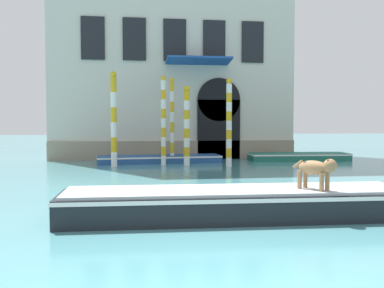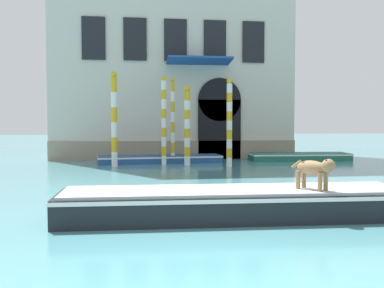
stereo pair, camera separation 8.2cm
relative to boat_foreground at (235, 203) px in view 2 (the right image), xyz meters
The scene contains 10 objects.
palazzo_left 19.27m from the boat_foreground, 89.35° to the left, with size 13.06×7.40×17.74m.
boat_foreground is the anchor object (origin of this frame).
dog_on_deck 1.82m from the boat_foreground, 14.02° to the right, with size 0.67×0.91×0.69m.
boat_moored_near_palazzo 12.63m from the boat_foreground, 93.41° to the left, with size 6.07×1.90×0.36m.
boat_moored_far 14.43m from the boat_foreground, 63.33° to the left, with size 5.18×1.93×0.37m.
mooring_pole_0 11.53m from the boat_foreground, 93.23° to the left, with size 0.23×0.23×4.11m.
mooring_pole_1 10.65m from the boat_foreground, 77.98° to the left, with size 0.26×0.26×3.93m.
mooring_pole_2 12.51m from the boat_foreground, 90.64° to the left, with size 0.20×0.20×4.14m.
mooring_pole_3 11.46m from the boat_foreground, 104.75° to the left, with size 0.28×0.28×4.22m.
mooring_pole_4 11.15m from the boat_foreground, 87.95° to the left, with size 0.28×0.28×3.65m.
Camera 2 is at (-0.88, -4.55, 2.10)m, focal length 42.00 mm.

